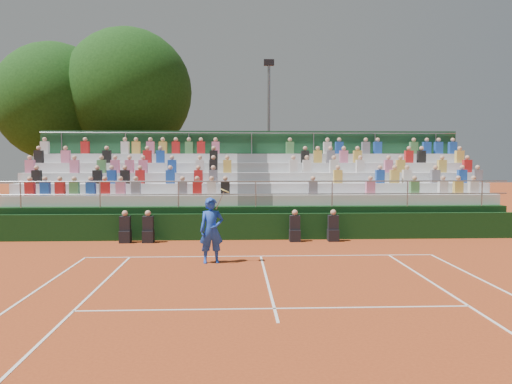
{
  "coord_description": "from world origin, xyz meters",
  "views": [
    {
      "loc": [
        -0.81,
        -15.59,
        3.14
      ],
      "look_at": [
        0.0,
        3.5,
        1.8
      ],
      "focal_mm": 35.0,
      "sensor_mm": 36.0,
      "label": 1
    }
  ],
  "objects_px": {
    "tree_east": "(128,92)",
    "tennis_player": "(212,230)",
    "tree_west": "(55,102)",
    "floodlight_mast": "(269,124)"
  },
  "relations": [
    {
      "from": "floodlight_mast",
      "to": "tree_west",
      "type": "bearing_deg",
      "value": -175.62
    },
    {
      "from": "tree_west",
      "to": "floodlight_mast",
      "type": "relative_size",
      "value": 1.08
    },
    {
      "from": "tennis_player",
      "to": "tree_east",
      "type": "bearing_deg",
      "value": 110.84
    },
    {
      "from": "tennis_player",
      "to": "floodlight_mast",
      "type": "height_order",
      "value": "floodlight_mast"
    },
    {
      "from": "tree_east",
      "to": "tennis_player",
      "type": "bearing_deg",
      "value": -69.16
    },
    {
      "from": "tree_west",
      "to": "tree_east",
      "type": "height_order",
      "value": "tree_east"
    },
    {
      "from": "tennis_player",
      "to": "floodlight_mast",
      "type": "relative_size",
      "value": 0.25
    },
    {
      "from": "tennis_player",
      "to": "tree_west",
      "type": "distance_m",
      "value": 17.6
    },
    {
      "from": "tree_east",
      "to": "floodlight_mast",
      "type": "xyz_separation_m",
      "value": [
        7.98,
        1.04,
        -1.65
      ]
    },
    {
      "from": "tree_east",
      "to": "floodlight_mast",
      "type": "bearing_deg",
      "value": 7.44
    }
  ]
}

